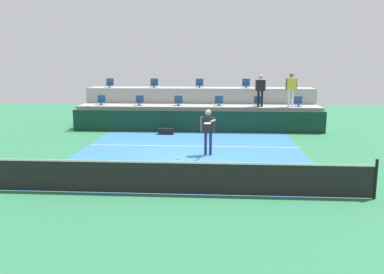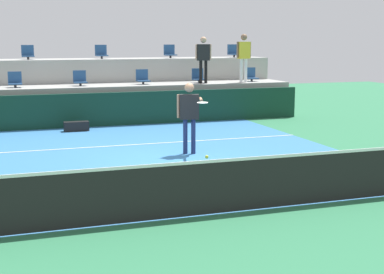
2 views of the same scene
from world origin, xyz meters
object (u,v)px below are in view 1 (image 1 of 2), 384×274
Objects in this scene: stadium_chair_lower_right at (258,102)px; tennis_ball at (178,159)px; tennis_player at (208,127)px; stadium_chair_lower_mid_left at (178,101)px; stadium_chair_upper_far_right at (293,84)px; stadium_chair_upper_center at (199,84)px; stadium_chair_lower_mid_right at (219,102)px; spectator_leaning_on_rail at (260,88)px; stadium_chair_upper_far_left at (110,84)px; equipment_bag at (166,131)px; stadium_chair_lower_far_left at (101,101)px; stadium_chair_upper_left at (154,84)px; stadium_chair_lower_far_right at (298,102)px; stadium_chair_lower_left at (139,101)px; stadium_chair_upper_right at (246,84)px; spectator_in_grey at (291,86)px.

stadium_chair_lower_right is 10.45m from tennis_ball.
stadium_chair_lower_mid_left is at bearing 105.56° from tennis_player.
stadium_chair_lower_right is 1.00× the size of stadium_chair_upper_far_right.
stadium_chair_lower_mid_right is at bearing -57.56° from stadium_chair_upper_center.
stadium_chair_lower_right is 0.88m from spectator_leaning_on_rail.
stadium_chair_upper_far_right is 0.29× the size of tennis_player.
stadium_chair_upper_far_left is at bearing 114.20° from tennis_ball.
stadium_chair_upper_center is at bearing 68.70° from equipment_bag.
stadium_chair_upper_left is at bearing 34.08° from stadium_chair_lower_far_left.
stadium_chair_upper_far_left reaches higher than stadium_chair_lower_far_left.
stadium_chair_upper_far_left is at bearing 157.04° from stadium_chair_lower_mid_left.
stadium_chair_lower_mid_left is at bearing 180.00° from stadium_chair_lower_far_right.
stadium_chair_upper_center reaches higher than stadium_chair_lower_right.
spectator_leaning_on_rail is at bearing -3.39° from stadium_chair_lower_left.
tennis_player is (3.40, -8.27, -1.22)m from stadium_chair_upper_left.
spectator_leaning_on_rail is (-2.09, -2.18, -0.06)m from stadium_chair_upper_far_right.
stadium_chair_lower_mid_left is 1.00× the size of stadium_chair_lower_far_right.
stadium_chair_upper_right reaches higher than stadium_chair_lower_left.
stadium_chair_lower_mid_right is at bearing -157.02° from stadium_chair_upper_far_right.
stadium_chair_lower_mid_right is 2.10m from stadium_chair_lower_right.
stadium_chair_upper_right is 2.70m from stadium_chair_upper_far_right.
spectator_in_grey is 2.33× the size of equipment_bag.
spectator_in_grey is (8.07, -0.38, 0.86)m from stadium_chair_lower_left.
stadium_chair_upper_far_right is at bearing 15.59° from stadium_chair_lower_mid_left.
stadium_chair_upper_right is at bearing 76.74° from tennis_player.
stadium_chair_lower_right is at bearing 180.00° from stadium_chair_lower_far_right.
stadium_chair_lower_far_left is at bearing 118.03° from tennis_ball.
spectator_in_grey is at bearing 55.81° from tennis_player.
equipment_bag is at bearing -142.78° from stadium_chair_lower_mid_right.
spectator_leaning_on_rail reaches higher than tennis_player.
stadium_chair_lower_mid_left is 2.42m from equipment_bag.
stadium_chair_lower_far_left is 0.31× the size of spectator_leaning_on_rail.
stadium_chair_lower_right is 5.29m from equipment_bag.
stadium_chair_lower_mid_left and stadium_chair_lower_mid_right have the same top height.
stadium_chair_upper_far_right is at bearing 89.00° from stadium_chair_lower_far_right.
stadium_chair_lower_far_left and tennis_player have the same top height.
spectator_leaning_on_rail is at bearing -10.10° from stadium_chair_lower_mid_right.
stadium_chair_lower_left is 0.29× the size of spectator_in_grey.
spectator_in_grey is (-0.48, -0.38, 0.86)m from stadium_chair_lower_far_right.
stadium_chair_upper_far_left is at bearing 126.18° from tennis_player.
stadium_chair_lower_mid_left is at bearing -154.38° from stadium_chair_upper_right.
stadium_chair_lower_mid_right is 4.29m from stadium_chair_upper_left.
stadium_chair_lower_mid_left is 6.01m from spectator_in_grey.
stadium_chair_lower_left is 0.31× the size of spectator_leaning_on_rail.
stadium_chair_lower_far_right is (6.42, 0.00, 0.00)m from stadium_chair_lower_mid_left.
stadium_chair_lower_far_left and stadium_chair_lower_right have the same top height.
stadium_chair_upper_left reaches higher than stadium_chair_lower_mid_right.
stadium_chair_lower_mid_right is (4.33, 0.00, 0.00)m from stadium_chair_lower_left.
tennis_player is 1.06× the size of spectator_leaning_on_rail.
stadium_chair_upper_far_right reaches higher than stadium_chair_lower_far_right.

